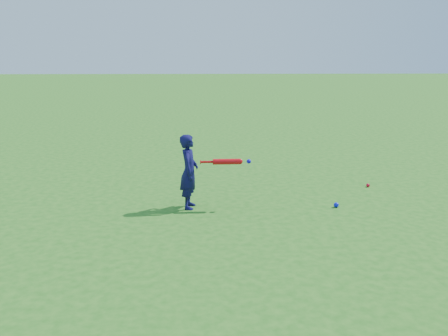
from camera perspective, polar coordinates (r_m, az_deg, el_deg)
name	(u,v)px	position (r m, az deg, el deg)	size (l,w,h in m)	color
ground	(177,197)	(7.80, -5.43, -3.31)	(80.00, 80.00, 0.00)	#236919
child	(189,172)	(7.13, -4.01, -0.42)	(0.39, 0.26, 1.07)	#100E42
ground_ball_red	(368,185)	(8.66, 16.13, -1.90)	(0.06, 0.06, 0.06)	red
ground_ball_blue	(336,205)	(7.44, 12.71, -4.13)	(0.07, 0.07, 0.07)	#0D15E4
bat_swing	(229,162)	(7.07, 0.54, 0.73)	(0.73, 0.09, 0.08)	red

